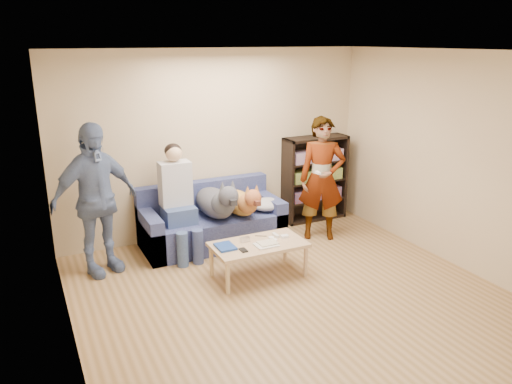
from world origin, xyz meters
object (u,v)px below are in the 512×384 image
dog_tan (241,202)px  dog_gray (217,202)px  notebook_blue (225,247)px  coffee_table (259,247)px  person_seated (178,197)px  person_standing_left (95,200)px  camera_silver (245,239)px  person_standing_right (322,179)px  bookshelf (314,177)px  sofa (211,224)px

dog_tan → dog_gray: bearing=171.2°
notebook_blue → coffee_table: size_ratio=0.24×
person_seated → person_standing_left: bearing=-173.1°
camera_silver → dog_gray: bearing=89.5°
person_standing_right → camera_silver: size_ratio=15.63×
person_standing_right → person_seated: bearing=-162.5°
dog_tan → bookshelf: bearing=17.8°
person_standing_right → dog_gray: 1.49m
person_standing_left → bookshelf: (3.32, 0.49, -0.23)m
person_standing_left → camera_silver: 1.81m
camera_silver → sofa: 1.09m
camera_silver → coffee_table: (0.12, -0.12, -0.07)m
person_standing_right → dog_gray: bearing=-164.0°
camera_silver → bookshelf: bearing=36.3°
person_standing_left → bookshelf: 3.37m
person_standing_left → dog_tan: size_ratio=1.60×
camera_silver → dog_gray: 0.92m
dog_gray → notebook_blue: bearing=-106.6°
person_seated → dog_tan: 0.86m
sofa → dog_gray: (0.03, -0.18, 0.36)m
dog_gray → bookshelf: size_ratio=0.96×
person_standing_right → sofa: person_standing_right is taller
person_standing_left → dog_gray: (1.55, 0.07, -0.27)m
sofa → person_seated: bearing=-165.5°
person_seated → dog_gray: person_seated is taller
person_seated → bookshelf: size_ratio=1.13×
notebook_blue → camera_silver: (0.28, 0.07, 0.01)m
person_standing_left → dog_gray: person_standing_left is taller
dog_tan → bookshelf: (1.45, 0.47, 0.07)m
dog_tan → bookshelf: 1.52m
person_standing_left → camera_silver: (1.54, -0.82, -0.47)m
bookshelf → dog_gray: bearing=-166.9°
person_standing_right → bookshelf: size_ratio=1.32×
coffee_table → bookshelf: size_ratio=0.85×
dog_tan → person_seated: bearing=172.9°
dog_tan → person_standing_left: bearing=-179.3°
person_standing_right → person_standing_left: (-2.99, 0.22, 0.05)m
person_standing_left → sofa: person_standing_left is taller
camera_silver → person_seated: 1.12m
camera_silver → bookshelf: (1.78, 1.31, 0.23)m
dog_tan → bookshelf: bookshelf is taller
coffee_table → sofa: bearing=96.6°
person_standing_left → notebook_blue: bearing=-55.4°
coffee_table → dog_tan: bearing=77.4°
person_seated → person_standing_right: bearing=-10.2°
person_seated → dog_gray: 0.53m
person_seated → dog_gray: (0.51, -0.05, -0.13)m
notebook_blue → coffee_table: 0.41m
person_seated → notebook_blue: bearing=-77.4°
person_standing_right → camera_silver: person_standing_right is taller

